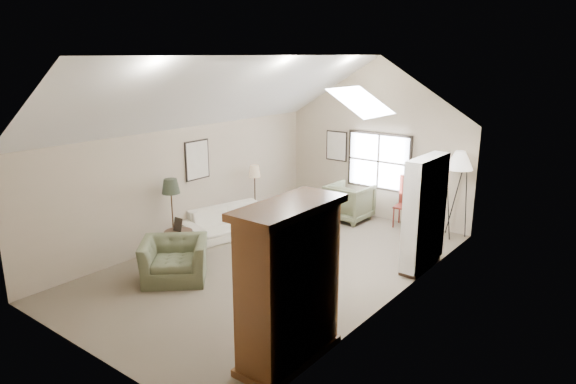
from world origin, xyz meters
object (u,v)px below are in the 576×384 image
Objects in this scene: armchair_far at (349,202)px; side_chair at (405,202)px; armchair_near at (175,260)px; armoire at (289,284)px; side_table at (179,244)px; coffee_table at (286,244)px; sofa at (230,222)px.

armchair_far is 0.83× the size of side_chair.
armoire is at bearing -55.84° from armchair_near.
armoire reaches higher than side_table.
side_table reaches higher than coffee_table.
coffee_table is at bearing -117.75° from side_chair.
sofa is at bearing 66.99° from armchair_near.
armoire is 6.30m from armchair_far.
side_chair is at bearing 101.01° from armoire.
coffee_table is at bearing -78.93° from sofa.
armchair_far reaches higher than side_table.
side_chair reaches higher than coffee_table.
armchair_far reaches higher than armchair_near.
armchair_near is at bearing 166.98° from armoire.
coffee_table is at bearing 43.82° from side_table.
sofa is 4.17m from side_chair.
armchair_near is (-3.22, 0.74, -0.72)m from armoire.
armoire is 5.15m from sofa.
side_chair reaches higher than armchair_far.
armoire is 3.38m from armchair_near.
side_chair reaches higher than side_table.
sofa is 1.88× the size of side_chair.
side_chair is (1.20, 3.11, 0.39)m from coffee_table.
side_table is at bearing 72.06° from armchair_far.
armchair_far reaches higher than coffee_table.
side_table is (0.10, -1.60, -0.05)m from sofa.
armoire is at bearing -85.62° from side_chair.
side_table is 5.40m from side_chair.
armchair_far is 4.49m from side_table.
armchair_near is at bearing -110.23° from coffee_table.
armchair_near is at bearing -44.84° from side_table.
armchair_near is 0.96× the size of side_chair.
armoire is 1.89× the size of armchair_near.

